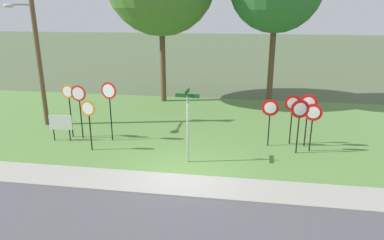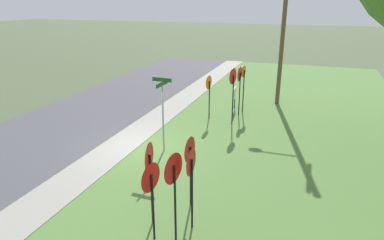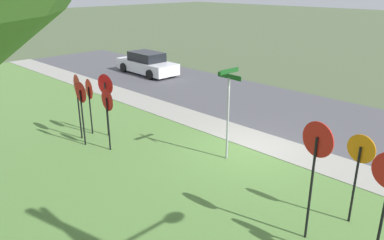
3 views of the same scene
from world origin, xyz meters
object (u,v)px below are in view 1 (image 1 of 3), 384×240
object	(u,v)px
stop_sign_near_right	(89,115)
yield_sign_center	(292,108)
stop_sign_near_left	(109,98)
yield_sign_far_right	(270,112)
yield_sign_far_left	(313,117)
notice_board	(61,124)
stop_sign_far_left	(79,100)
utility_pole	(34,37)
street_name_post	(187,120)
yield_sign_near_left	(300,114)
yield_sign_near_right	(308,108)
stop_sign_far_center	(69,100)

from	to	relation	value
stop_sign_near_right	yield_sign_center	bearing A→B (deg)	20.90
stop_sign_near_left	yield_sign_far_right	distance (m)	7.32
stop_sign_near_right	yield_sign_far_left	bearing A→B (deg)	15.39
notice_board	yield_sign_far_right	bearing A→B (deg)	0.33
stop_sign_far_left	yield_sign_far_left	size ratio (longest dim) A/B	1.21
yield_sign_far_left	notice_board	world-z (taller)	yield_sign_far_left
utility_pole	street_name_post	bearing A→B (deg)	-22.84
yield_sign_near_left	notice_board	xyz separation A→B (m)	(-10.79, -0.12, -0.95)
yield_sign_near_left	notice_board	bearing A→B (deg)	171.15
yield_sign_near_right	utility_pole	size ratio (longest dim) A/B	0.28
yield_sign_center	yield_sign_far_left	bearing A→B (deg)	-44.28
stop_sign_far_left	yield_sign_far_right	xyz separation A→B (m)	(8.80, 0.39, -0.28)
stop_sign_near_right	notice_board	xyz separation A→B (m)	(-1.88, 0.91, -0.80)
stop_sign_near_right	utility_pole	world-z (taller)	utility_pole
stop_sign_far_left	yield_sign_far_left	bearing A→B (deg)	4.27
stop_sign_far_center	street_name_post	bearing A→B (deg)	-11.18
stop_sign_far_left	notice_board	xyz separation A→B (m)	(-0.82, -0.43, -1.07)
stop_sign_near_left	notice_board	bearing A→B (deg)	-158.84
stop_sign_near_right	yield_sign_near_left	xyz separation A→B (m)	(8.91, 1.03, 0.15)
stop_sign_far_center	utility_pole	bearing A→B (deg)	154.28
yield_sign_near_left	yield_sign_near_right	xyz separation A→B (m)	(0.47, 0.87, 0.04)
stop_sign_near_left	stop_sign_far_center	distance (m)	2.08
stop_sign_near_left	yield_sign_far_left	distance (m)	9.08
yield_sign_near_left	yield_sign_near_right	size ratio (longest dim) A/B	0.98
stop_sign_near_right	stop_sign_far_center	distance (m)	2.18
yield_sign_near_right	stop_sign_near_left	bearing A→B (deg)	-164.97
stop_sign_near_right	stop_sign_far_center	xyz separation A→B (m)	(-1.62, 1.43, 0.23)
stop_sign_near_right	yield_sign_near_right	distance (m)	9.57
notice_board	yield_sign_near_left	bearing A→B (deg)	-3.90
stop_sign_near_right	yield_sign_near_right	size ratio (longest dim) A/B	0.93
stop_sign_far_center	stop_sign_near_left	bearing A→B (deg)	4.03
stop_sign_far_center	notice_board	size ratio (longest dim) A/B	2.08
stop_sign_far_center	street_name_post	size ratio (longest dim) A/B	0.86
stop_sign_near_left	utility_pole	distance (m)	5.32
stop_sign_far_center	yield_sign_center	size ratio (longest dim) A/B	1.12
stop_sign_near_right	yield_sign_far_left	xyz separation A→B (m)	(9.52, 1.36, -0.04)
stop_sign_near_right	yield_sign_center	xyz separation A→B (m)	(8.74, 2.12, 0.09)
stop_sign_far_left	utility_pole	xyz separation A→B (m)	(-2.87, 1.60, 2.72)
yield_sign_near_left	notice_board	distance (m)	10.83
notice_board	stop_sign_far_center	bearing A→B (deg)	59.37
stop_sign_near_left	stop_sign_far_left	bearing A→B (deg)	-169.50
yield_sign_near_left	stop_sign_near_right	bearing A→B (deg)	177.08
yield_sign_far_right	notice_board	bearing A→B (deg)	-171.19
stop_sign_near_left	stop_sign_near_right	distance (m)	1.45
stop_sign_far_center	street_name_post	distance (m)	6.36
street_name_post	utility_pole	xyz separation A→B (m)	(-8.34, 3.51, 2.83)
yield_sign_near_left	yield_sign_far_left	world-z (taller)	yield_sign_near_left
yield_sign_far_right	utility_pole	bearing A→B (deg)	178.05
stop_sign_near_left	yield_sign_center	world-z (taller)	stop_sign_near_left
stop_sign_near_right	yield_sign_near_left	bearing A→B (deg)	13.84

